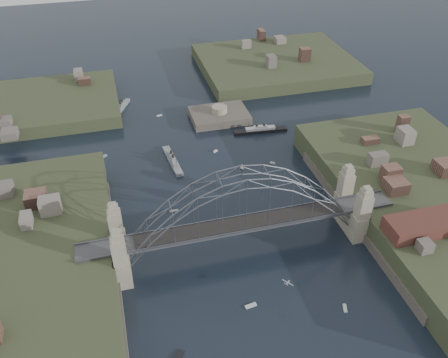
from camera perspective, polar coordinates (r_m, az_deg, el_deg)
ground at (r=128.37m, az=2.09°, el=-8.22°), size 500.00×500.00×0.00m
bridge at (r=120.06m, az=2.22°, el=-4.02°), size 84.00×13.80×24.60m
shore_west at (r=127.27m, az=-24.02°, el=-11.55°), size 50.50×90.00×12.00m
shore_east at (r=150.43m, az=23.55°, el=-3.06°), size 50.50×90.00×12.00m
headland_nw at (r=204.77m, az=-21.09°, el=7.85°), size 60.00×45.00×9.00m
headland_ne at (r=230.10m, az=6.31°, el=13.25°), size 70.00×55.00×9.50m
fort_island at (r=185.67m, az=-0.56°, el=7.18°), size 22.00×16.00×9.40m
wharf_shed at (r=130.15m, az=23.05°, el=-5.11°), size 20.00×8.00×4.00m
finger_pier at (r=126.33m, az=23.70°, el=-12.73°), size 4.00×22.00×1.40m
naval_cruiser_near at (r=160.31m, az=-6.24°, el=2.27°), size 4.21×18.04×5.37m
naval_cruiser_far at (r=197.37m, az=-12.20°, el=8.55°), size 7.52×13.13×4.60m
ocean_liner at (r=176.97m, az=4.41°, el=5.90°), size 20.13×4.39×4.90m
aeroplane at (r=112.75m, az=7.65°, el=-12.33°), size 1.98×2.54×0.44m
small_boat_a at (r=139.95m, az=-6.08°, el=-3.87°), size 2.63×0.90×0.45m
small_boat_b at (r=156.18m, az=2.19°, el=1.54°), size 1.34×1.76×2.38m
small_boat_c at (r=115.12m, az=3.25°, el=-15.04°), size 2.89×1.26×0.45m
small_boat_d at (r=159.68m, az=5.88°, el=1.91°), size 2.00×1.67×1.43m
small_boat_e at (r=167.50m, az=-14.49°, el=2.58°), size 3.59×3.00×0.45m
small_boat_f at (r=165.09m, az=-1.05°, el=3.38°), size 1.89×1.44×1.43m
small_boat_g at (r=117.94m, az=14.40°, el=-14.89°), size 1.52×2.55×0.45m
small_boat_h at (r=189.27m, az=-7.82°, el=7.60°), size 2.28×1.10×0.45m
small_boat_i at (r=141.76m, az=10.36°, el=-3.73°), size 1.13×2.29×0.45m
small_boat_j at (r=107.47m, az=-5.60°, el=-20.62°), size 3.30×3.46×0.45m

